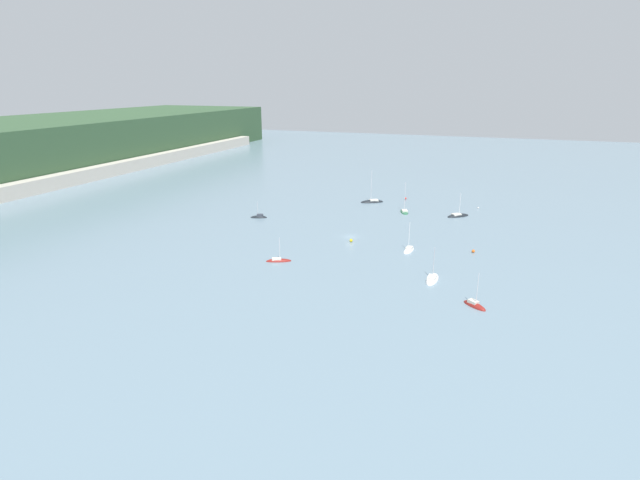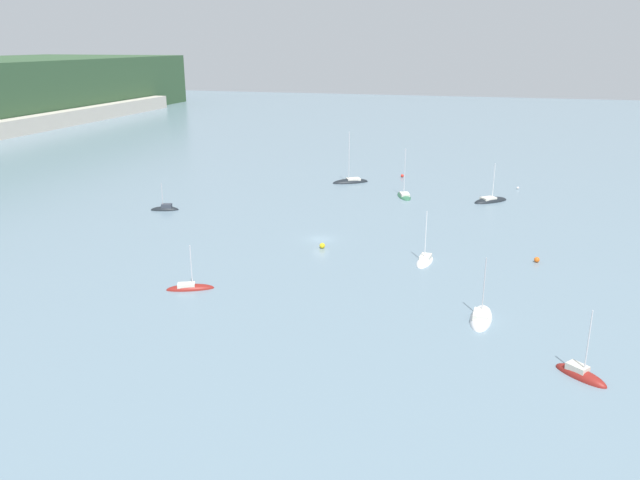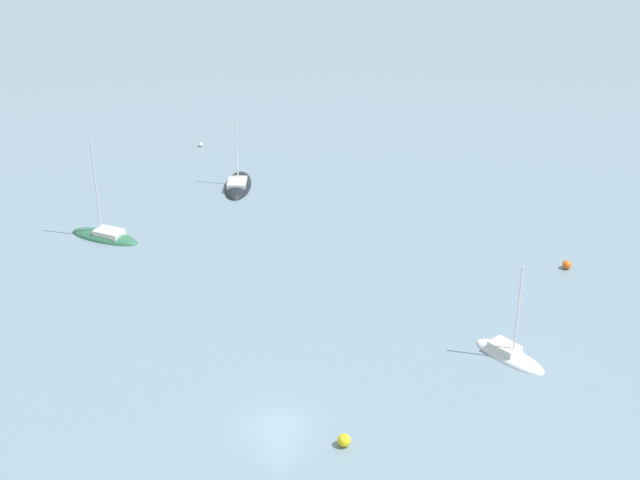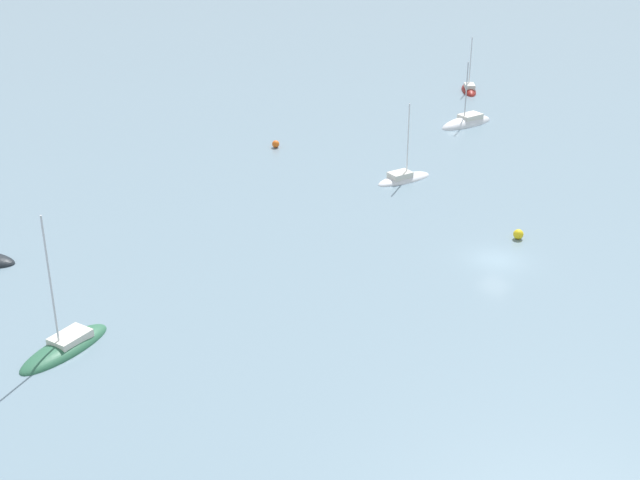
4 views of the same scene
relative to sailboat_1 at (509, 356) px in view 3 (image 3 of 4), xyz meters
The scene contains 7 objects.
ground_plane 19.44m from the sailboat_1, 70.18° to the left, with size 600.00×600.00×0.00m, color slate.
sailboat_1 is the anchor object (origin of this frame).
sailboat_6 42.16m from the sailboat_1, 12.20° to the right, with size 7.70×8.03×8.84m.
sailboat_7 41.68m from the sailboat_1, 12.57° to the left, with size 8.07×4.90×10.94m.
mooring_buoy_1 16.82m from the sailboat_1, 83.16° to the left, with size 0.90×0.90×0.90m.
mooring_buoy_2 16.87m from the sailboat_1, 75.30° to the right, with size 0.83×0.83×0.83m.
mooring_buoy_3 56.58m from the sailboat_1, 15.03° to the right, with size 0.56×0.56×0.56m.
Camera 3 is at (-35.94, 33.73, 37.56)m, focal length 50.00 mm.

